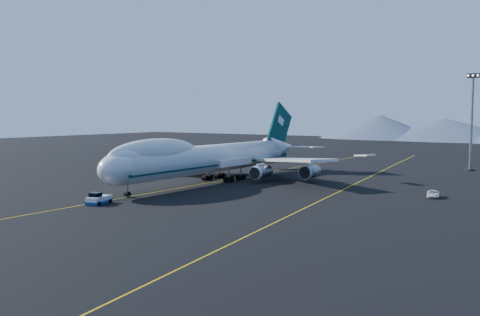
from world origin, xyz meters
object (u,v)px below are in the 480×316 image
Objects in this scene: floodlight_mast at (472,122)px; boeing_747 at (210,158)px; pushback_tug at (99,200)px; service_van at (433,194)px.

boeing_747 is at bearing -125.95° from floodlight_mast.
pushback_tug is at bearing -114.10° from floodlight_mast.
service_van is at bearing -85.86° from floodlight_mast.
pushback_tug is 1.09× the size of service_van.
service_van is 57.74m from floodlight_mast.
boeing_747 is 77.08m from floodlight_mast.
floodlight_mast is (-4.06, 56.08, 13.14)m from service_van.
pushback_tug is at bearing -152.33° from service_van.
pushback_tug is 62.71m from service_van.
floodlight_mast reaches higher than pushback_tug.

